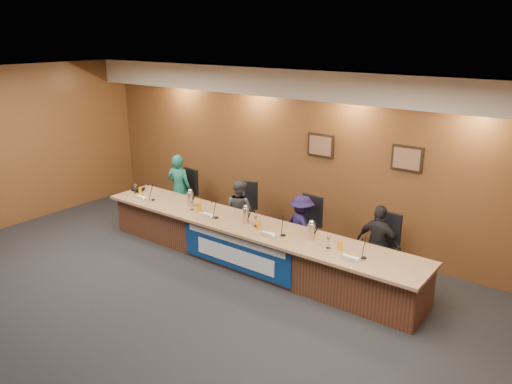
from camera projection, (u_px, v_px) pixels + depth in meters
floor at (142, 326)px, 6.76m from camera, size 10.00×10.00×0.00m
ceiling at (123, 87)px, 5.78m from camera, size 10.00×8.00×0.04m
wall_back at (302, 155)px, 9.30m from camera, size 10.00×0.04×3.20m
soffit at (297, 83)px, 8.70m from camera, size 10.00×0.50×0.50m
dais_body at (250, 245)px, 8.47m from camera, size 6.00×0.80×0.70m
dais_top at (248, 225)px, 8.32m from camera, size 6.10×0.95×0.05m
banner at (235, 251)px, 8.15m from camera, size 2.20×0.02×0.65m
banner_text_upper at (234, 240)px, 8.08m from camera, size 2.00×0.01×0.10m
banner_text_lower at (234, 256)px, 8.16m from camera, size 1.60×0.01×0.28m
wall_photo_left at (321, 145)px, 8.97m from camera, size 0.52×0.04×0.42m
wall_photo_right at (407, 159)px, 8.06m from camera, size 0.52×0.04×0.42m
panelist_a at (179, 188)px, 10.29m from camera, size 0.60×0.47×1.44m
panelist_b at (240, 210)px, 9.41m from camera, size 0.61×0.49×1.18m
panelist_c at (301, 227)px, 8.63m from camera, size 0.85×0.68×1.16m
panelist_d at (379, 244)px, 7.80m from camera, size 0.77×0.36×1.27m
office_chair_a at (183, 198)px, 10.44m from camera, size 0.54×0.54×0.08m
office_chair_b at (243, 214)px, 9.52m from camera, size 0.60×0.60×0.08m
office_chair_c at (304, 231)px, 8.74m from camera, size 0.53×0.53×0.08m
office_chair_d at (380, 251)px, 7.92m from camera, size 0.51×0.51×0.08m
nameplate_a at (139, 197)px, 9.51m from camera, size 0.24×0.08×0.10m
microphone_a at (153, 200)px, 9.47m from camera, size 0.07×0.07×0.02m
juice_glass_a at (140, 191)px, 9.75m from camera, size 0.06×0.06×0.15m
water_glass_a at (135, 189)px, 9.86m from camera, size 0.08×0.08×0.18m
nameplate_b at (205, 215)px, 8.58m from camera, size 0.24×0.08×0.10m
microphone_b at (216, 218)px, 8.56m from camera, size 0.07×0.07×0.02m
juice_glass_b at (199, 207)px, 8.90m from camera, size 0.06×0.06×0.15m
water_glass_b at (192, 205)px, 8.94m from camera, size 0.08×0.08×0.18m
nameplate_c at (266, 234)px, 7.77m from camera, size 0.24×0.08×0.10m
microphone_c at (283, 235)px, 7.82m from camera, size 0.07×0.07×0.02m
juice_glass_c at (259, 225)px, 8.07m from camera, size 0.06×0.06×0.15m
water_glass_c at (256, 221)px, 8.18m from camera, size 0.08×0.08×0.18m
nameplate_d at (348, 258)px, 6.96m from camera, size 0.24×0.08×0.10m
microphone_d at (364, 258)px, 7.04m from camera, size 0.07×0.07×0.02m
juice_glass_d at (340, 245)px, 7.30m from camera, size 0.06×0.06×0.15m
water_glass_d at (328, 243)px, 7.35m from camera, size 0.08×0.08×0.18m
carafe_left at (190, 199)px, 9.14m from camera, size 0.13×0.13×0.26m
carafe_mid at (246, 216)px, 8.31m from camera, size 0.11×0.11×0.26m
carafe_right at (311, 232)px, 7.66m from camera, size 0.12×0.12×0.25m
speakerphone at (139, 190)px, 10.00m from camera, size 0.32×0.32×0.05m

